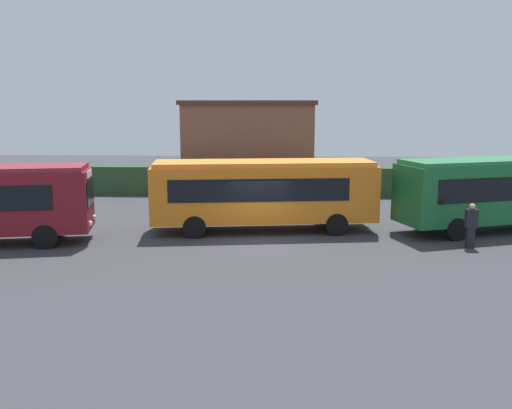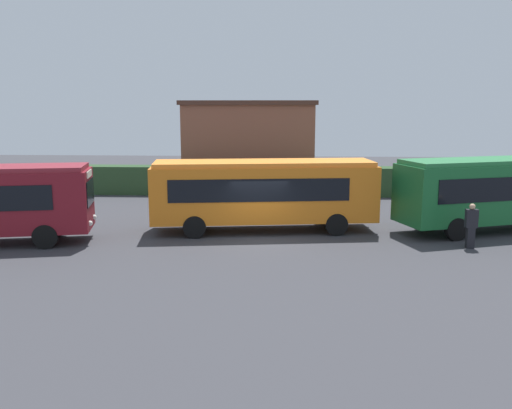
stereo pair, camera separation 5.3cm
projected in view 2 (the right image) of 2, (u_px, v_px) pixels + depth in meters
The scene contains 8 objects.
ground_plane at pixel (259, 239), 23.86m from camera, with size 76.81×76.81×0.00m, color #38383D.
bus_orange at pixel (264, 191), 25.08m from camera, with size 10.45×3.88×3.24m.
bus_green at pixel (498, 190), 25.13m from camera, with size 9.73×5.44×3.34m.
person_right at pixel (26, 210), 25.33m from camera, with size 0.27×0.43×1.79m.
person_far at pixel (471, 225), 22.20m from camera, with size 0.48×0.27×1.84m.
hedge_row at pixel (268, 181), 35.32m from camera, with size 50.41×1.44×1.82m, color #2A4728.
depot_building at pixel (251, 142), 40.62m from camera, with size 9.36×8.28×6.01m.
traffic_cone at pixel (42, 202), 31.07m from camera, with size 0.36×0.36×0.60m, color orange.
Camera 2 is at (1.10, -23.17, 5.78)m, focal length 38.57 mm.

